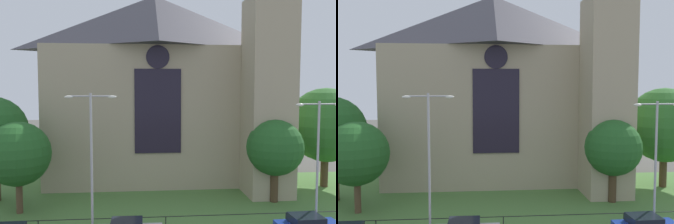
# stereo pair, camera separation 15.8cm
# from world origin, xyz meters

# --- Properties ---
(ground) EXTENTS (160.00, 160.00, 0.00)m
(ground) POSITION_xyz_m (0.00, 10.00, 0.00)
(ground) COLOR #56544C
(grass_verge) EXTENTS (120.00, 20.00, 0.01)m
(grass_verge) POSITION_xyz_m (0.00, 8.00, 0.00)
(grass_verge) COLOR #517F3D
(grass_verge) RESTS_ON ground
(church_building) EXTENTS (23.20, 16.20, 26.00)m
(church_building) POSITION_xyz_m (-0.25, 17.54, 10.27)
(church_building) COLOR tan
(church_building) RESTS_ON ground
(iron_railing) EXTENTS (34.09, 0.07, 1.13)m
(iron_railing) POSITION_xyz_m (-1.03, 2.50, 0.98)
(iron_railing) COLOR black
(iron_railing) RESTS_ON ground
(tree_left_near) EXTENTS (5.05, 5.05, 7.27)m
(tree_left_near) POSITION_xyz_m (-12.28, 7.16, 4.72)
(tree_left_near) COLOR brown
(tree_left_near) RESTS_ON ground
(tree_right_near) EXTENTS (4.86, 4.86, 7.20)m
(tree_right_near) POSITION_xyz_m (8.87, 8.15, 4.73)
(tree_right_near) COLOR #4C3823
(tree_right_near) RESTS_ON ground
(tree_right_far) EXTENTS (7.36, 7.36, 9.92)m
(tree_right_far) POSITION_xyz_m (15.73, 12.27, 6.22)
(tree_right_far) COLOR #4C3823
(tree_right_far) RESTS_ON ground
(streetlamp_near) EXTENTS (3.37, 0.26, 9.56)m
(streetlamp_near) POSITION_xyz_m (-5.96, 2.40, 5.96)
(streetlamp_near) COLOR #B2B2B7
(streetlamp_near) RESTS_ON ground
(streetlamp_far) EXTENTS (3.37, 0.26, 8.98)m
(streetlamp_far) POSITION_xyz_m (9.63, 2.40, 5.65)
(streetlamp_far) COLOR #B2B2B7
(streetlamp_far) RESTS_ON ground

